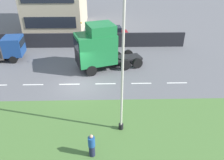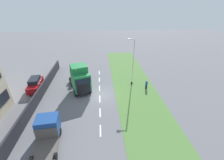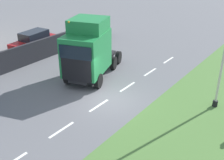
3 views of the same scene
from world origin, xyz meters
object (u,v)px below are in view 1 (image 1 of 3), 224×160
at_px(lamp_post, 122,78).
at_px(pedestrian, 92,146).
at_px(flatbed_truck, 10,48).
at_px(lorry_cab, 99,47).
at_px(parked_car, 110,35).

relative_size(lamp_post, pedestrian, 5.25).
relative_size(flatbed_truck, lamp_post, 0.68).
bearing_deg(lorry_cab, flatbed_truck, 56.67).
bearing_deg(parked_car, lamp_post, 174.95).
bearing_deg(pedestrian, parked_car, -4.18).
relative_size(parked_car, lamp_post, 0.58).
bearing_deg(pedestrian, lamp_post, -38.53).
bearing_deg(flatbed_truck, lorry_cab, 70.09).
xyz_separation_m(lorry_cab, lamp_post, (-8.77, -1.66, 1.56)).
bearing_deg(lorry_cab, pedestrian, 160.73).
distance_m(lorry_cab, parked_car, 7.92).
xyz_separation_m(lamp_post, pedestrian, (-2.22, 1.77, -3.06)).
xyz_separation_m(flatbed_truck, lamp_post, (-11.27, -11.28, 2.49)).
xyz_separation_m(lorry_cab, flatbed_truck, (2.50, 9.62, -0.93)).
distance_m(parked_car, pedestrian, 18.74).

